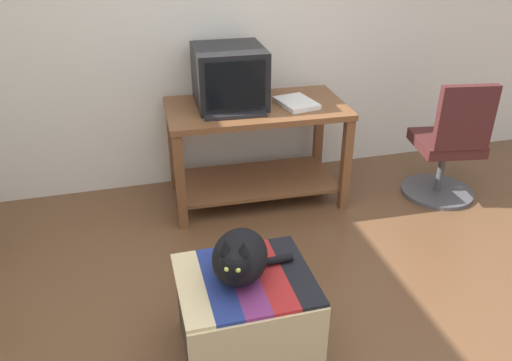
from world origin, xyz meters
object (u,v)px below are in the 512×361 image
at_px(keyboard, 235,114).
at_px(ottoman_with_blanket, 246,314).
at_px(tv_monitor, 229,77).
at_px(office_chair, 449,149).
at_px(cat, 240,257).
at_px(book, 296,103).
at_px(desk, 256,137).

bearing_deg(keyboard, ottoman_with_blanket, -97.64).
distance_m(tv_monitor, office_chair, 1.61).
bearing_deg(keyboard, tv_monitor, 88.82).
xyz_separation_m(tv_monitor, cat, (-0.29, -1.48, -0.35)).
height_order(book, cat, book).
distance_m(tv_monitor, book, 0.48).
xyz_separation_m(keyboard, office_chair, (1.48, -0.22, -0.33)).
bearing_deg(keyboard, book, 13.82).
bearing_deg(tv_monitor, book, -15.78).
bearing_deg(desk, tv_monitor, 156.06).
relative_size(keyboard, office_chair, 0.45).
height_order(tv_monitor, office_chair, tv_monitor).
bearing_deg(desk, keyboard, -140.05).
relative_size(desk, keyboard, 3.06).
height_order(desk, book, book).
height_order(desk, tv_monitor, tv_monitor).
relative_size(keyboard, book, 1.37).
relative_size(book, ottoman_with_blanket, 0.49).
bearing_deg(ottoman_with_blanket, book, 62.74).
relative_size(tv_monitor, keyboard, 1.22).
xyz_separation_m(desk, keyboard, (-0.18, -0.14, 0.24)).
xyz_separation_m(desk, book, (0.27, -0.06, 0.24)).
bearing_deg(tv_monitor, ottoman_with_blanket, -98.06).
relative_size(desk, cat, 2.81).
height_order(book, ottoman_with_blanket, book).
xyz_separation_m(desk, cat, (-0.45, -1.40, 0.06)).
distance_m(tv_monitor, keyboard, 0.28).
relative_size(tv_monitor, ottoman_with_blanket, 0.81).
height_order(keyboard, ottoman_with_blanket, keyboard).
bearing_deg(office_chair, tv_monitor, -7.07).
bearing_deg(tv_monitor, desk, -23.94).
distance_m(book, office_chair, 1.13).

